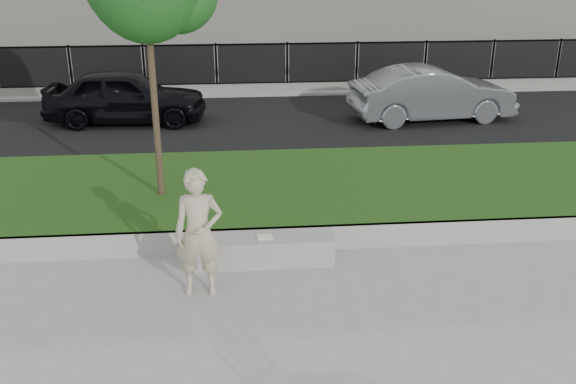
{
  "coord_description": "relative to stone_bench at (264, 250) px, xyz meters",
  "views": [
    {
      "loc": [
        -0.17,
        -7.95,
        4.54
      ],
      "look_at": [
        0.65,
        1.2,
        0.93
      ],
      "focal_mm": 40.0,
      "sensor_mm": 36.0,
      "label": 1
    }
  ],
  "objects": [
    {
      "name": "far_pavement",
      "position": [
        -0.25,
        12.32,
        -0.15
      ],
      "size": [
        34.0,
        3.0,
        0.12
      ],
      "primitive_type": "cube",
      "color": "gray",
      "rests_on": "ground"
    },
    {
      "name": "car_dark",
      "position": [
        -3.16,
        8.15,
        0.53
      ],
      "size": [
        4.21,
        1.87,
        1.41
      ],
      "primitive_type": "imported",
      "rotation": [
        0.0,
        0.0,
        1.52
      ],
      "color": "black",
      "rests_on": "street"
    },
    {
      "name": "car_silver",
      "position": [
        4.89,
        7.7,
        0.53
      ],
      "size": [
        4.43,
        1.96,
        1.41
      ],
      "primitive_type": "imported",
      "rotation": [
        0.0,
        0.0,
        1.68
      ],
      "color": "gray",
      "rests_on": "street"
    },
    {
      "name": "grass_kerb",
      "position": [
        -0.25,
        0.36,
        -0.01
      ],
      "size": [
        34.0,
        0.08,
        0.4
      ],
      "primitive_type": "cube",
      "color": "gray",
      "rests_on": "ground"
    },
    {
      "name": "iron_fence",
      "position": [
        -0.25,
        11.32,
        0.33
      ],
      "size": [
        32.0,
        0.3,
        1.5
      ],
      "color": "slate",
      "rests_on": "far_pavement"
    },
    {
      "name": "stone_bench",
      "position": [
        0.0,
        0.0,
        0.0
      ],
      "size": [
        2.08,
        0.52,
        0.43
      ],
      "primitive_type": "cube",
      "color": "gray",
      "rests_on": "ground"
    },
    {
      "name": "ground",
      "position": [
        -0.25,
        -0.68,
        -0.21
      ],
      "size": [
        90.0,
        90.0,
        0.0
      ],
      "primitive_type": "plane",
      "color": "gray",
      "rests_on": "ground"
    },
    {
      "name": "man",
      "position": [
        -0.91,
        -0.8,
        0.68
      ],
      "size": [
        0.66,
        0.44,
        1.79
      ],
      "primitive_type": "imported",
      "rotation": [
        0.0,
        0.0,
        -0.01
      ],
      "color": "#BDB292",
      "rests_on": "ground"
    },
    {
      "name": "book",
      "position": [
        0.01,
        -0.04,
        0.23
      ],
      "size": [
        0.23,
        0.18,
        0.03
      ],
      "primitive_type": "cube",
      "rotation": [
        0.0,
        0.0,
        0.08
      ],
      "color": "white",
      "rests_on": "stone_bench"
    },
    {
      "name": "grass_bank",
      "position": [
        -0.25,
        2.32,
        -0.01
      ],
      "size": [
        34.0,
        4.0,
        0.4
      ],
      "primitive_type": "cube",
      "color": "#12380E",
      "rests_on": "ground"
    },
    {
      "name": "street",
      "position": [
        -0.25,
        7.82,
        -0.19
      ],
      "size": [
        34.0,
        7.0,
        0.04
      ],
      "primitive_type": "cube",
      "color": "black",
      "rests_on": "ground"
    }
  ]
}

